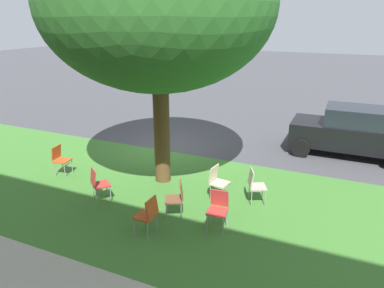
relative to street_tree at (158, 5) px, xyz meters
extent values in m
plane|color=#424247|center=(1.12, -2.31, -4.70)|extent=(80.00, 80.00, 0.00)
cube|color=#3D752D|center=(1.12, 0.89, -4.70)|extent=(48.00, 6.00, 0.01)
cylinder|color=brown|center=(0.00, 0.00, -3.04)|extent=(0.44, 0.44, 3.33)
ellipsoid|color=#2D6B28|center=(0.00, 0.00, 0.01)|extent=(5.81, 5.81, 4.30)
cube|color=beige|center=(-1.87, 0.42, -4.26)|extent=(0.46, 0.47, 0.04)
cube|color=beige|center=(-1.69, 0.39, -4.02)|extent=(0.14, 0.41, 0.40)
cylinder|color=gray|center=(-2.01, 0.62, -4.49)|extent=(0.02, 0.02, 0.42)
cylinder|color=gray|center=(-2.06, 0.26, -4.49)|extent=(0.02, 0.02, 0.42)
cylinder|color=gray|center=(-1.67, 0.57, -4.49)|extent=(0.02, 0.02, 0.42)
cylinder|color=gray|center=(-1.73, 0.21, -4.49)|extent=(0.02, 0.02, 0.42)
cube|color=#C64C1E|center=(2.88, 0.86, -4.26)|extent=(0.45, 0.47, 0.04)
cube|color=#C64C1E|center=(3.06, 0.88, -4.02)|extent=(0.14, 0.41, 0.40)
cylinder|color=gray|center=(2.69, 1.01, -4.49)|extent=(0.02, 0.02, 0.42)
cylinder|color=gray|center=(2.74, 0.66, -4.49)|extent=(0.02, 0.02, 0.42)
cylinder|color=gray|center=(3.03, 1.06, -4.49)|extent=(0.02, 0.02, 0.42)
cylinder|color=gray|center=(3.07, 0.70, -4.49)|extent=(0.02, 0.02, 0.42)
cube|color=#ADA393|center=(-2.79, 0.21, -4.26)|extent=(0.54, 0.55, 0.04)
cube|color=#ADA393|center=(-2.63, 0.28, -4.02)|extent=(0.24, 0.40, 0.40)
cylinder|color=gray|center=(-3.02, 0.30, -4.49)|extent=(0.02, 0.02, 0.42)
cylinder|color=gray|center=(-2.87, -0.03, -4.49)|extent=(0.02, 0.02, 0.42)
cylinder|color=gray|center=(-2.71, 0.44, -4.49)|extent=(0.02, 0.02, 0.42)
cylinder|color=gray|center=(-2.56, 0.12, -4.49)|extent=(0.02, 0.02, 0.42)
cube|color=#C64C1E|center=(-0.95, 2.54, -4.26)|extent=(0.41, 0.43, 0.04)
cube|color=#C64C1E|center=(-1.13, 2.55, -4.02)|extent=(0.10, 0.40, 0.40)
cylinder|color=gray|center=(-0.79, 2.36, -4.49)|extent=(0.02, 0.02, 0.42)
cylinder|color=gray|center=(-0.78, 2.72, -4.49)|extent=(0.02, 0.02, 0.42)
cylinder|color=gray|center=(-1.13, 2.37, -4.49)|extent=(0.02, 0.02, 0.42)
cylinder|color=gray|center=(-1.12, 2.73, -4.49)|extent=(0.02, 0.02, 0.42)
cube|color=#B7332D|center=(-2.29, 1.76, -4.26)|extent=(0.46, 0.44, 0.04)
cube|color=#B7332D|center=(-2.27, 1.58, -4.02)|extent=(0.41, 0.13, 0.40)
cylinder|color=gray|center=(-2.13, 1.95, -4.49)|extent=(0.02, 0.02, 0.42)
cylinder|color=gray|center=(-2.49, 1.91, -4.49)|extent=(0.02, 0.02, 0.42)
cylinder|color=gray|center=(-2.09, 1.61, -4.49)|extent=(0.02, 0.02, 0.42)
cylinder|color=gray|center=(-2.45, 1.57, -4.49)|extent=(0.02, 0.02, 0.42)
cube|color=#B7332D|center=(0.84, 1.70, -4.26)|extent=(0.58, 0.57, 0.04)
cube|color=#B7332D|center=(0.95, 1.84, -4.02)|extent=(0.37, 0.31, 0.40)
cylinder|color=gray|center=(0.59, 1.68, -4.49)|extent=(0.02, 0.02, 0.42)
cylinder|color=gray|center=(0.87, 1.46, -4.49)|extent=(0.02, 0.02, 0.42)
cylinder|color=gray|center=(0.80, 1.95, -4.49)|extent=(0.02, 0.02, 0.42)
cylinder|color=gray|center=(1.08, 1.73, -4.49)|extent=(0.02, 0.02, 0.42)
cube|color=brown|center=(-1.18, 1.65, -4.26)|extent=(0.55, 0.55, 0.04)
cube|color=brown|center=(-1.34, 1.57, -4.02)|extent=(0.25, 0.40, 0.40)
cylinder|color=gray|center=(-0.94, 1.56, -4.49)|extent=(0.02, 0.02, 0.42)
cylinder|color=gray|center=(-1.11, 1.89, -4.49)|extent=(0.02, 0.02, 0.42)
cylinder|color=gray|center=(-1.25, 1.41, -4.49)|extent=(0.02, 0.02, 0.42)
cylinder|color=gray|center=(-1.41, 1.74, -4.49)|extent=(0.02, 0.02, 0.42)
cube|color=black|center=(-4.73, -4.34, -4.02)|extent=(3.70, 1.64, 0.76)
cube|color=#1E232B|center=(-4.88, -4.34, -3.37)|extent=(1.90, 1.44, 0.64)
cylinder|color=black|center=(-3.33, -3.47, -4.40)|extent=(0.60, 0.18, 0.60)
cylinder|color=black|center=(-3.33, -5.21, -4.40)|extent=(0.60, 0.18, 0.60)
camera|label=1|loc=(-4.56, 8.19, -0.29)|focal=33.40mm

